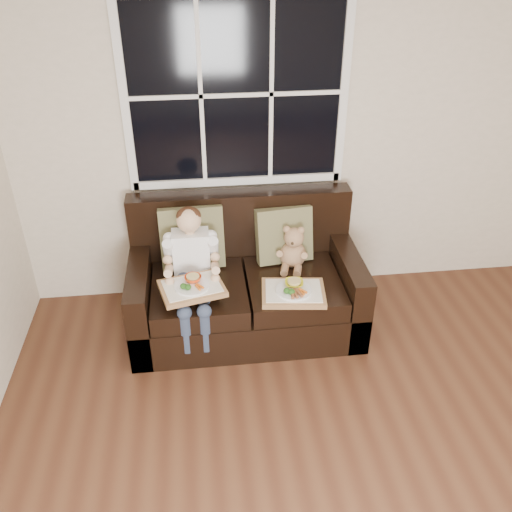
{
  "coord_description": "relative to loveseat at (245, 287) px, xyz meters",
  "views": [
    {
      "loc": [
        -0.89,
        -1.37,
        2.69
      ],
      "look_at": [
        -0.5,
        1.85,
        0.69
      ],
      "focal_mm": 38.0,
      "sensor_mm": 36.0,
      "label": 1
    }
  ],
  "objects": [
    {
      "name": "room_walls",
      "position": [
        0.57,
        -2.02,
        1.28
      ],
      "size": [
        4.52,
        5.02,
        2.71
      ],
      "color": "beige",
      "rests_on": "ground"
    },
    {
      "name": "window_back",
      "position": [
        0.0,
        0.46,
        1.34
      ],
      "size": [
        1.62,
        0.04,
        1.37
      ],
      "color": "black",
      "rests_on": "room_walls"
    },
    {
      "name": "tray_right",
      "position": [
        0.31,
        -0.34,
        0.17
      ],
      "size": [
        0.48,
        0.39,
        0.1
      ],
      "rotation": [
        0.0,
        0.0,
        -0.12
      ],
      "color": "#B0854F",
      "rests_on": "loveseat"
    },
    {
      "name": "tray_left",
      "position": [
        -0.39,
        -0.33,
        0.27
      ],
      "size": [
        0.49,
        0.41,
        0.1
      ],
      "rotation": [
        0.0,
        0.0,
        0.24
      ],
      "color": "#B0854F",
      "rests_on": "child"
    },
    {
      "name": "teddy_bear",
      "position": [
        0.37,
        0.04,
        0.28
      ],
      "size": [
        0.24,
        0.29,
        0.35
      ],
      "rotation": [
        0.0,
        0.0,
        -0.27
      ],
      "color": "#AA7E5A",
      "rests_on": "loveseat"
    },
    {
      "name": "pillow_right",
      "position": [
        0.32,
        0.15,
        0.35
      ],
      "size": [
        0.45,
        0.25,
        0.44
      ],
      "rotation": [
        -0.21,
        0.0,
        0.13
      ],
      "color": "olive",
      "rests_on": "loveseat"
    },
    {
      "name": "pillow_left",
      "position": [
        -0.38,
        0.15,
        0.38
      ],
      "size": [
        0.48,
        0.24,
        0.49
      ],
      "rotation": [
        -0.21,
        0.0,
        0.06
      ],
      "color": "olive",
      "rests_on": "loveseat"
    },
    {
      "name": "loveseat",
      "position": [
        0.0,
        0.0,
        0.0
      ],
      "size": [
        1.7,
        0.92,
        0.96
      ],
      "color": "black",
      "rests_on": "ground"
    },
    {
      "name": "child",
      "position": [
        -0.39,
        -0.12,
        0.34
      ],
      "size": [
        0.38,
        0.6,
        0.87
      ],
      "color": "white",
      "rests_on": "loveseat"
    }
  ]
}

